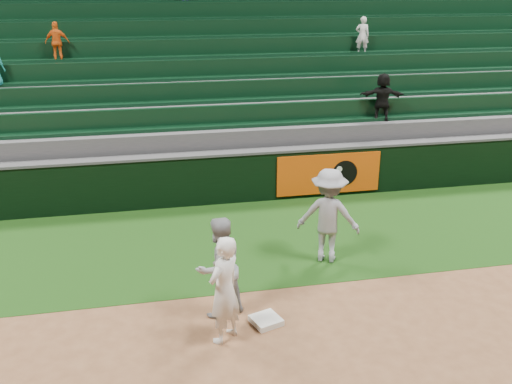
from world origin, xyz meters
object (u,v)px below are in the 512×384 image
first_base (266,320)px  baserunner (219,267)px  first_baseman (224,290)px  base_coach (328,216)px

first_base → baserunner: bearing=147.2°
first_baseman → baserunner: 0.71m
base_coach → first_base: bearing=73.5°
first_base → first_baseman: 1.09m
first_base → base_coach: 2.61m
first_baseman → baserunner: size_ratio=1.01×
first_base → baserunner: (-0.66, 0.43, 0.79)m
first_base → base_coach: bearing=49.4°
baserunner → base_coach: base_coach is taller
baserunner → first_baseman: bearing=62.2°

